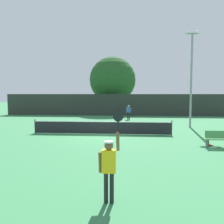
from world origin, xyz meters
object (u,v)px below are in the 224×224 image
(courtside_bench, at_px, (221,139))
(parked_car_near, at_px, (105,106))
(player_receiving, at_px, (129,111))
(large_tree, at_px, (113,80))
(tennis_ball, at_px, (66,133))
(spare_racket, at_px, (209,145))
(parked_car_mid, at_px, (127,107))
(light_pole, at_px, (191,73))
(player_serving, at_px, (109,162))

(courtside_bench, distance_m, parked_car_near, 28.86)
(player_receiving, bearing_deg, large_tree, -74.56)
(courtside_bench, bearing_deg, player_receiving, 111.11)
(player_receiving, height_order, tennis_ball, player_receiving)
(tennis_ball, xyz_separation_m, spare_racket, (9.46, -3.08, -0.01))
(parked_car_mid, bearing_deg, large_tree, -138.86)
(large_tree, bearing_deg, light_pole, -61.93)
(player_serving, bearing_deg, courtside_bench, 51.99)
(tennis_ball, distance_m, spare_racket, 9.95)
(tennis_ball, relative_size, light_pole, 0.01)
(player_serving, height_order, courtside_bench, player_serving)
(parked_car_near, bearing_deg, player_serving, -86.90)
(player_receiving, distance_m, parked_car_mid, 11.17)
(player_serving, xyz_separation_m, parked_car_mid, (-0.04, 32.18, -0.38))
(large_tree, bearing_deg, spare_racket, -71.70)
(player_serving, xyz_separation_m, parked_car_near, (-4.00, 34.41, -0.38))
(large_tree, bearing_deg, parked_car_mid, 36.82)
(spare_racket, xyz_separation_m, courtside_bench, (0.43, -0.55, 0.46))
(spare_racket, relative_size, courtside_bench, 0.29)
(large_tree, height_order, parked_car_near, large_tree)
(courtside_bench, xyz_separation_m, light_pole, (0.25, 7.90, 4.35))
(spare_racket, bearing_deg, player_receiving, 110.29)
(spare_racket, distance_m, parked_car_near, 28.21)
(tennis_ball, relative_size, courtside_bench, 0.04)
(player_receiving, height_order, parked_car_near, parked_car_near)
(tennis_ball, bearing_deg, player_receiving, 65.86)
(parked_car_near, distance_m, parked_car_mid, 4.55)
(spare_racket, xyz_separation_m, parked_car_near, (-9.21, 26.65, 0.76))
(spare_racket, bearing_deg, tennis_ball, 161.98)
(player_serving, xyz_separation_m, courtside_bench, (5.64, 7.21, -0.67))
(player_receiving, relative_size, tennis_ball, 24.29)
(tennis_ball, distance_m, large_tree, 20.39)
(parked_car_near, relative_size, parked_car_mid, 0.99)
(tennis_ball, bearing_deg, spare_racket, -18.02)
(spare_racket, xyz_separation_m, parked_car_mid, (-5.26, 24.42, 0.76))
(courtside_bench, distance_m, large_tree, 25.03)
(player_serving, bearing_deg, spare_racket, 56.13)
(parked_car_near, bearing_deg, player_receiving, -75.69)
(player_serving, bearing_deg, tennis_ball, 111.41)
(player_serving, xyz_separation_m, large_tree, (-2.31, 30.49, 3.98))
(parked_car_mid, bearing_deg, player_receiving, -83.86)
(light_pole, distance_m, large_tree, 17.43)
(player_serving, distance_m, player_receiving, 21.02)
(player_receiving, xyz_separation_m, large_tree, (-2.62, 9.47, 4.12))
(courtside_bench, bearing_deg, spare_racket, 127.84)
(spare_racket, bearing_deg, large_tree, 108.30)
(player_serving, relative_size, courtside_bench, 1.44)
(large_tree, bearing_deg, player_receiving, -74.56)
(light_pole, height_order, large_tree, large_tree)
(large_tree, bearing_deg, player_serving, -85.68)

